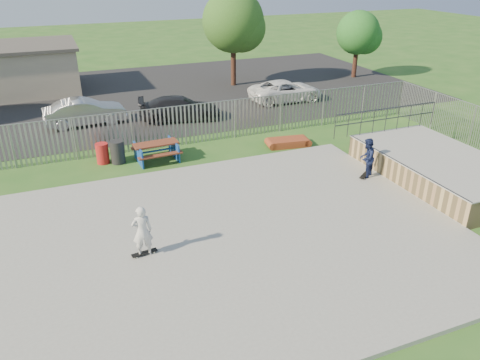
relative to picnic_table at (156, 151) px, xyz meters
name	(u,v)px	position (x,y,z in m)	size (l,w,h in m)	color
ground	(233,239)	(0.82, -7.55, -0.43)	(120.00, 120.00, 0.00)	#2A5E20
concrete_slab	(233,237)	(0.82, -7.55, -0.36)	(15.00, 12.00, 0.15)	gray
quarter_pipe	(438,168)	(10.32, -6.51, 0.13)	(5.50, 7.05, 2.19)	tan
fence	(215,157)	(1.82, -2.96, 0.57)	(26.04, 16.02, 2.00)	gray
picnic_table	(156,151)	(0.00, 0.00, 0.00)	(2.09, 1.75, 0.84)	#602C1B
funbox	(288,142)	(6.41, -0.64, -0.25)	(1.93, 1.16, 0.36)	maroon
trash_bin_red	(102,153)	(-2.32, 0.59, 0.04)	(0.56, 0.56, 0.93)	red
trash_bin_grey	(118,152)	(-1.68, 0.36, 0.09)	(0.63, 0.63, 1.05)	black
parking_lot	(130,96)	(0.82, 11.45, -0.42)	(40.00, 18.00, 0.02)	black
car_silver	(85,112)	(-2.49, 6.46, 0.31)	(1.53, 4.38, 1.44)	silver
car_dark	(180,108)	(2.59, 5.32, 0.26)	(1.87, 4.60, 1.33)	black
car_white	(286,91)	(9.96, 6.54, 0.25)	(2.20, 4.77, 1.33)	white
tree_mid	(233,21)	(8.37, 11.75, 4.02)	(4.28, 4.28, 6.60)	#43261A
tree_right	(358,33)	(17.96, 10.58, 2.91)	(3.22, 3.22, 4.96)	#3F2219
skateboard_a	(364,176)	(7.56, -5.33, -0.24)	(0.77, 0.63, 0.08)	black
skateboard_b	(145,253)	(-2.12, -7.54, -0.24)	(0.82, 0.30, 0.08)	black
skater_navy	(367,158)	(7.56, -5.33, 0.56)	(0.81, 0.63, 1.67)	#151D42
skater_white	(142,231)	(-2.12, -7.54, 0.56)	(0.61, 0.40, 1.67)	silver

